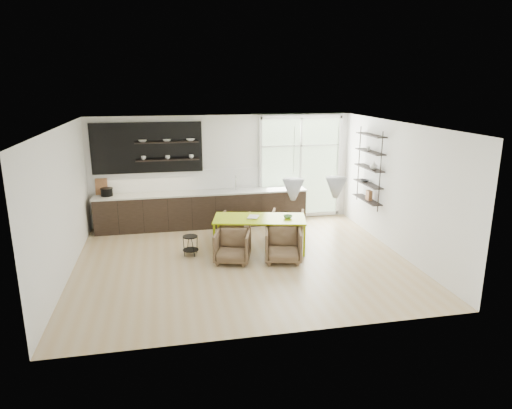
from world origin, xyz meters
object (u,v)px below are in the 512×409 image
at_px(armchair_back_left, 234,226).
at_px(armchair_front_left, 232,247).
at_px(wire_stool, 190,243).
at_px(dining_table, 260,220).
at_px(armchair_front_right, 283,245).
at_px(armchair_back_right, 287,225).

height_order(armchair_back_left, armchair_front_left, armchair_front_left).
bearing_deg(armchair_front_left, wire_stool, 163.28).
bearing_deg(armchair_back_left, wire_stool, 63.71).
relative_size(dining_table, armchair_front_right, 2.83).
bearing_deg(dining_table, wire_stool, -165.34).
distance_m(armchair_front_right, wire_stool, 2.06).
bearing_deg(wire_stool, armchair_back_left, 39.38).
bearing_deg(armchair_back_right, dining_table, 54.23).
bearing_deg(wire_stool, armchair_back_right, 14.26).
distance_m(armchair_front_left, wire_stool, 1.03).
bearing_deg(armchair_back_left, armchair_front_left, 104.09).
bearing_deg(wire_stool, dining_table, 1.63).
height_order(armchair_back_left, armchair_front_right, armchair_front_right).
xyz_separation_m(armchair_back_left, armchair_front_right, (0.80, -1.66, 0.04)).
relative_size(armchair_front_left, armchair_front_right, 0.95).
distance_m(armchair_back_left, armchair_front_left, 1.51).
bearing_deg(armchair_front_right, armchair_front_left, -176.74).
distance_m(dining_table, armchair_back_left, 1.06).
relative_size(armchair_back_left, armchair_back_right, 0.90).
bearing_deg(armchair_back_right, wire_stool, 33.80).
relative_size(armchair_back_right, wire_stool, 1.76).
distance_m(dining_table, armchair_back_right, 1.05).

